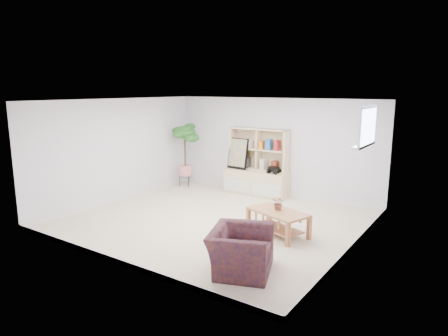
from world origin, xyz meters
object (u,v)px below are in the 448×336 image
Objects in this scene: floor_tree at (185,156)px; armchair at (241,247)px; storage_unit at (257,162)px; coffee_table at (278,223)px.

floor_tree reaches higher than armchair.
storage_unit reaches higher than armchair.
floor_tree is at bearing 172.26° from coffee_table.
storage_unit is 1.51× the size of coffee_table.
coffee_table is 1.66m from armchair.
floor_tree reaches higher than coffee_table.
floor_tree is (-1.99, -0.36, 0.03)m from storage_unit.
storage_unit is 2.02m from floor_tree.
floor_tree is 1.75× the size of armchair.
storage_unit reaches higher than coffee_table.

